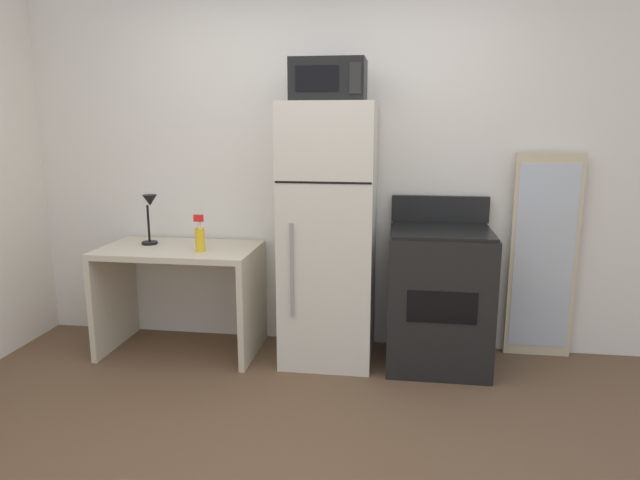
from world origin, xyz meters
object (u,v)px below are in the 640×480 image
at_px(desk_lamp, 150,211).
at_px(leaning_mirror, 543,257).
at_px(microwave, 329,80).
at_px(spray_bottle, 200,237).
at_px(refrigerator, 329,235).
at_px(oven_range, 439,297).
at_px(desk, 181,280).

distance_m(desk_lamp, leaning_mirror, 2.72).
relative_size(microwave, leaning_mirror, 0.33).
bearing_deg(spray_bottle, refrigerator, 8.96).
xyz_separation_m(refrigerator, oven_range, (0.73, -0.01, -0.39)).
bearing_deg(oven_range, spray_bottle, -175.40).
distance_m(refrigerator, leaning_mirror, 1.46).
xyz_separation_m(spray_bottle, oven_range, (1.58, 0.13, -0.38)).
relative_size(oven_range, leaning_mirror, 0.79).
height_order(desk_lamp, leaning_mirror, leaning_mirror).
xyz_separation_m(desk, desk_lamp, (-0.22, 0.05, 0.47)).
height_order(refrigerator, microwave, microwave).
distance_m(refrigerator, oven_range, 0.83).
distance_m(desk, leaning_mirror, 2.49).
bearing_deg(refrigerator, microwave, -89.67).
xyz_separation_m(desk_lamp, refrigerator, (1.26, -0.03, -0.13)).
relative_size(refrigerator, microwave, 3.74).
bearing_deg(desk_lamp, leaning_mirror, 4.75).
bearing_deg(desk_lamp, refrigerator, -1.15).
distance_m(desk_lamp, oven_range, 2.06).
bearing_deg(oven_range, refrigerator, 179.50).
distance_m(refrigerator, microwave, 0.99).
xyz_separation_m(desk_lamp, leaning_mirror, (2.69, 0.22, -0.29)).
xyz_separation_m(desk_lamp, microwave, (1.26, -0.05, 0.86)).
bearing_deg(desk, microwave, 0.23).
distance_m(desk_lamp, refrigerator, 1.27).
bearing_deg(leaning_mirror, desk_lamp, -175.25).
bearing_deg(spray_bottle, leaning_mirror, 9.53).
bearing_deg(desk, desk_lamp, 167.15).
bearing_deg(desk_lamp, spray_bottle, -20.94).
height_order(desk_lamp, refrigerator, refrigerator).
distance_m(desk, microwave, 1.69).
bearing_deg(leaning_mirror, desk, -173.67).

